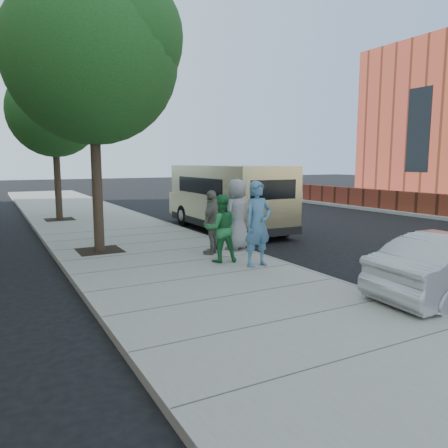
% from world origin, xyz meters
% --- Properties ---
extents(ground, '(120.00, 120.00, 0.00)m').
position_xyz_m(ground, '(0.00, 0.00, 0.00)').
color(ground, black).
rests_on(ground, ground).
extents(sidewalk, '(5.00, 60.00, 0.15)m').
position_xyz_m(sidewalk, '(-1.00, 0.00, 0.07)').
color(sidewalk, gray).
rests_on(sidewalk, ground).
extents(curb_face, '(0.12, 60.00, 0.16)m').
position_xyz_m(curb_face, '(1.44, 0.00, 0.07)').
color(curb_face, gray).
rests_on(curb_face, ground).
extents(tree_near, '(4.62, 4.60, 7.53)m').
position_xyz_m(tree_near, '(-2.25, 2.40, 5.55)').
color(tree_near, black).
rests_on(tree_near, sidewalk).
extents(tree_far, '(3.92, 3.80, 6.49)m').
position_xyz_m(tree_far, '(-2.25, 10.00, 4.88)').
color(tree_far, black).
rests_on(tree_far, sidewalk).
extents(parking_meter, '(0.29, 0.11, 1.39)m').
position_xyz_m(parking_meter, '(1.25, 0.76, 1.15)').
color(parking_meter, gray).
rests_on(parking_meter, sidewalk).
extents(van, '(2.38, 6.76, 2.49)m').
position_xyz_m(van, '(3.07, 4.72, 1.32)').
color(van, tan).
rests_on(van, ground).
extents(person_officer, '(0.77, 0.54, 2.03)m').
position_xyz_m(person_officer, '(0.62, -1.25, 1.17)').
color(person_officer, teal).
rests_on(person_officer, sidewalk).
extents(person_green_shirt, '(0.94, 0.81, 1.68)m').
position_xyz_m(person_green_shirt, '(0.07, -0.43, 0.99)').
color(person_green_shirt, '#2B8443').
rests_on(person_green_shirt, sidewalk).
extents(person_gray_shirt, '(1.15, 0.99, 2.00)m').
position_xyz_m(person_gray_shirt, '(1.20, 0.72, 1.15)').
color(person_gray_shirt, '#979899').
rests_on(person_gray_shirt, sidewalk).
extents(person_striped_polo, '(1.04, 0.99, 1.73)m').
position_xyz_m(person_striped_polo, '(0.30, 0.52, 1.02)').
color(person_striped_polo, gray).
rests_on(person_striped_polo, sidewalk).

